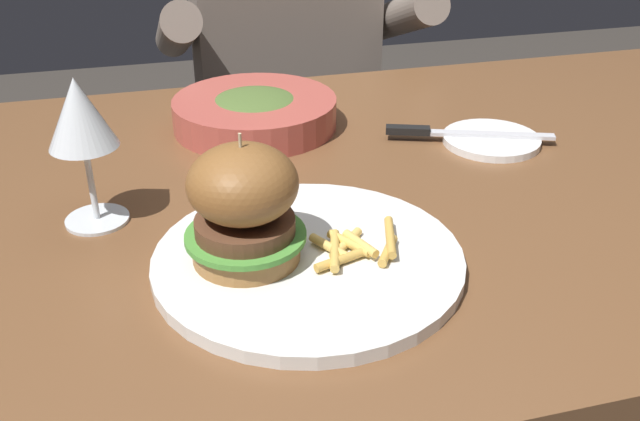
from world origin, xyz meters
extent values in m
cube|color=brown|center=(0.00, 0.00, 0.72)|extent=(1.44, 0.81, 0.04)
cylinder|color=brown|center=(0.66, 0.35, 0.35)|extent=(0.06, 0.06, 0.70)
cylinder|color=white|center=(-0.10, -0.16, 0.75)|extent=(0.31, 0.31, 0.01)
cylinder|color=#9E6B38|center=(-0.16, -0.15, 0.77)|extent=(0.10, 0.10, 0.02)
cylinder|color=#4C9338|center=(-0.16, -0.15, 0.78)|extent=(0.12, 0.12, 0.01)
cylinder|color=brown|center=(-0.16, -0.15, 0.79)|extent=(0.10, 0.10, 0.02)
ellipsoid|color=brown|center=(-0.16, -0.15, 0.83)|extent=(0.10, 0.10, 0.07)
cylinder|color=#CCB78C|center=(-0.16, -0.15, 0.86)|extent=(0.00, 0.00, 0.05)
cylinder|color=#EABC5B|center=(-0.06, -0.16, 0.76)|extent=(0.04, 0.05, 0.01)
cylinder|color=gold|center=(-0.03, -0.19, 0.76)|extent=(0.03, 0.05, 0.01)
cylinder|color=gold|center=(-0.07, -0.19, 0.76)|extent=(0.06, 0.03, 0.01)
cylinder|color=gold|center=(-0.02, -0.17, 0.76)|extent=(0.03, 0.07, 0.01)
cylinder|color=#E0B251|center=(-0.06, -0.17, 0.76)|extent=(0.04, 0.05, 0.01)
cylinder|color=#EABC5B|center=(-0.08, -0.17, 0.76)|extent=(0.03, 0.05, 0.01)
cylinder|color=#E0B251|center=(-0.08, -0.18, 0.76)|extent=(0.03, 0.07, 0.01)
cylinder|color=#EABC5B|center=(-0.05, -0.17, 0.76)|extent=(0.02, 0.05, 0.01)
cylinder|color=silver|center=(-0.30, -0.02, 0.74)|extent=(0.07, 0.07, 0.00)
cylinder|color=silver|center=(-0.30, -0.02, 0.79)|extent=(0.01, 0.01, 0.09)
cone|color=silver|center=(-0.30, -0.02, 0.87)|extent=(0.07, 0.07, 0.07)
cylinder|color=white|center=(0.22, 0.07, 0.74)|extent=(0.13, 0.13, 0.01)
cube|color=silver|center=(0.22, 0.07, 0.75)|extent=(0.16, 0.07, 0.00)
cube|color=black|center=(0.11, 0.11, 0.76)|extent=(0.06, 0.04, 0.01)
cylinder|color=#B24C42|center=(-0.09, 0.21, 0.76)|extent=(0.23, 0.23, 0.04)
ellipsoid|color=#4C662D|center=(-0.09, 0.21, 0.78)|extent=(0.13, 0.13, 0.02)
cube|color=#282833|center=(0.06, 0.69, 0.23)|extent=(0.30, 0.22, 0.46)
cube|color=#72665B|center=(0.06, 0.69, 0.72)|extent=(0.36, 0.20, 0.52)
cylinder|color=#72665B|center=(-0.16, 0.61, 0.78)|extent=(0.07, 0.34, 0.18)
cylinder|color=#72665B|center=(0.28, 0.61, 0.78)|extent=(0.07, 0.34, 0.18)
camera|label=1|loc=(-0.24, -0.74, 1.13)|focal=40.00mm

